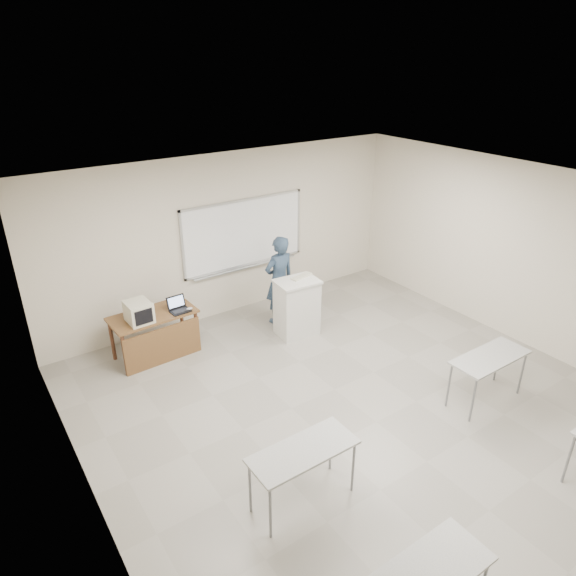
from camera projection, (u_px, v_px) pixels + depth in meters
floor at (376, 422)px, 6.93m from camera, size 7.00×8.00×0.01m
whiteboard at (244, 234)px, 9.41m from camera, size 2.48×0.10×1.31m
student_desks at (466, 441)px, 5.64m from camera, size 4.40×2.20×0.73m
instructor_desk at (157, 329)px, 8.16m from camera, size 1.34×0.67×0.75m
podium at (297, 307)px, 8.88m from camera, size 0.72×0.53×1.02m
crt_monitor at (139, 312)px, 7.86m from camera, size 0.36×0.41×0.34m
laptop at (179, 307)px, 8.24m from camera, size 0.31×0.29×0.23m
mouse at (189, 309)px, 8.27m from camera, size 0.12×0.09×0.04m
keyboard at (301, 276)px, 8.80m from camera, size 0.44×0.22×0.02m
presenter at (279, 280)px, 9.16m from camera, size 0.61×0.42×1.64m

